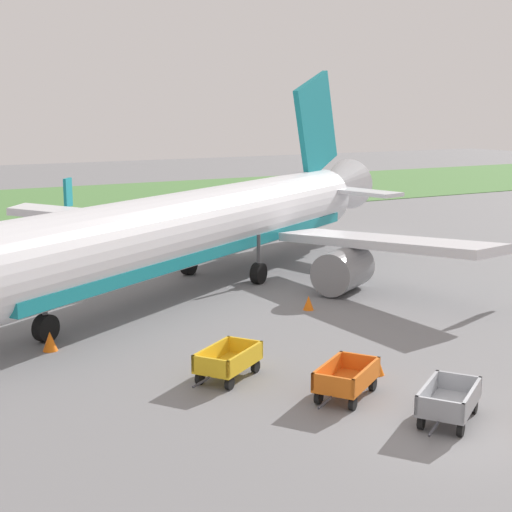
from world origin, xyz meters
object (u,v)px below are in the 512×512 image
baggage_cart_fourth_in_row (346,379)px  baggage_cart_far_end (228,361)px  traffic_cone_by_carts (379,367)px  baggage_cart_third_in_row (449,401)px  traffic_cone_mid_apron (50,341)px  traffic_cone_near_plane (309,303)px  airplane (207,226)px

baggage_cart_fourth_in_row → baggage_cart_far_end: same height
baggage_cart_fourth_in_row → traffic_cone_by_carts: bearing=27.4°
baggage_cart_fourth_in_row → baggage_cart_third_in_row: bearing=-64.1°
baggage_cart_far_end → traffic_cone_by_carts: baggage_cart_far_end is taller
baggage_cart_third_in_row → traffic_cone_mid_apron: size_ratio=4.50×
baggage_cart_third_in_row → baggage_cart_fourth_in_row: bearing=115.9°
baggage_cart_fourth_in_row → baggage_cart_far_end: (-2.46, 3.39, 0.00)m
baggage_cart_far_end → traffic_cone_by_carts: (4.66, -2.26, -0.33)m
traffic_cone_near_plane → baggage_cart_fourth_in_row: bearing=-117.1°
baggage_cart_fourth_in_row → traffic_cone_near_plane: baggage_cart_fourth_in_row is taller
traffic_cone_near_plane → airplane: bearing=103.8°
traffic_cone_by_carts → airplane: bearing=86.2°
airplane → baggage_cart_fourth_in_row: size_ratio=10.11×
baggage_cart_third_in_row → traffic_cone_by_carts: bearing=80.1°
traffic_cone_mid_apron → traffic_cone_by_carts: size_ratio=1.35×
baggage_cart_far_end → traffic_cone_near_plane: bearing=40.2°
airplane → baggage_cart_far_end: airplane is taller
traffic_cone_near_plane → baggage_cart_third_in_row: bearing=-105.2°
traffic_cone_near_plane → traffic_cone_mid_apron: 11.81m
baggage_cart_far_end → traffic_cone_by_carts: size_ratio=6.10×
baggage_cart_third_in_row → traffic_cone_mid_apron: bearing=123.9°
traffic_cone_mid_apron → traffic_cone_by_carts: (9.09, -8.28, -0.10)m
airplane → traffic_cone_mid_apron: airplane is taller
traffic_cone_by_carts → baggage_cart_far_end: bearing=154.2°
traffic_cone_by_carts → traffic_cone_near_plane: bearing=72.2°
baggage_cart_far_end → traffic_cone_by_carts: 5.18m
baggage_cart_fourth_in_row → baggage_cart_far_end: size_ratio=1.00×
baggage_cart_third_in_row → baggage_cart_far_end: bearing=121.4°
airplane → baggage_cart_far_end: 14.52m
baggage_cart_third_in_row → airplane: bearing=84.9°
traffic_cone_near_plane → traffic_cone_by_carts: 8.92m
baggage_cart_fourth_in_row → traffic_cone_mid_apron: bearing=126.2°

